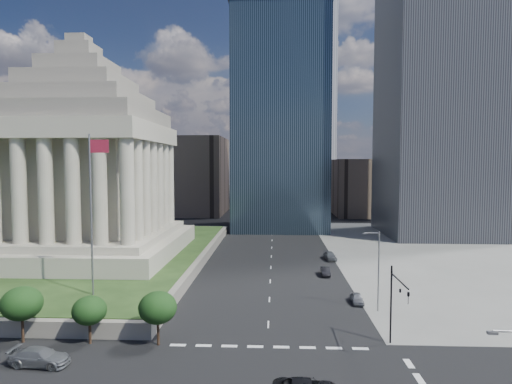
# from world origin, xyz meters

# --- Properties ---
(ground) EXTENTS (500.00, 500.00, 0.00)m
(ground) POSITION_xyz_m (0.00, 100.00, 0.00)
(ground) COLOR black
(ground) RESTS_ON ground
(sidewalk_ne) EXTENTS (68.00, 90.00, 0.03)m
(sidewalk_ne) POSITION_xyz_m (46.00, 60.00, 0.01)
(sidewalk_ne) COLOR slate
(sidewalk_ne) RESTS_ON ground
(plaza_terrace) EXTENTS (66.00, 70.00, 1.80)m
(plaza_terrace) POSITION_xyz_m (-45.00, 50.00, 0.90)
(plaza_terrace) COLOR #6B675B
(plaza_terrace) RESTS_ON ground
(plaza_lawn) EXTENTS (64.00, 68.00, 0.10)m
(plaza_lawn) POSITION_xyz_m (-45.00, 50.00, 1.85)
(plaza_lawn) COLOR #1E3315
(plaza_lawn) RESTS_ON plaza_terrace
(war_memorial) EXTENTS (34.00, 34.00, 39.00)m
(war_memorial) POSITION_xyz_m (-34.00, 48.00, 21.40)
(war_memorial) COLOR #9C9583
(war_memorial) RESTS_ON plaza_lawn
(flagpole) EXTENTS (2.52, 0.24, 20.00)m
(flagpole) POSITION_xyz_m (-21.83, 24.00, 13.11)
(flagpole) COLOR slate
(flagpole) RESTS_ON plaza_lawn
(midrise_glass) EXTENTS (26.00, 26.00, 60.00)m
(midrise_glass) POSITION_xyz_m (2.00, 95.00, 30.00)
(midrise_glass) COLOR black
(midrise_glass) RESTS_ON ground
(skyscraper_tall) EXTENTS (40.00, 40.00, 190.00)m
(skyscraper_tall) POSITION_xyz_m (8.00, 185.00, 95.00)
(skyscraper_tall) COLOR gray
(skyscraper_tall) RESTS_ON ground
(highrise_ne) EXTENTS (26.00, 28.00, 100.00)m
(highrise_ne) POSITION_xyz_m (42.00, 85.00, 50.00)
(highrise_ne) COLOR black
(highrise_ne) RESTS_ON ground
(building_filler_ne) EXTENTS (20.00, 30.00, 20.00)m
(building_filler_ne) POSITION_xyz_m (32.00, 130.00, 10.00)
(building_filler_ne) COLOR brown
(building_filler_ne) RESTS_ON ground
(building_filler_nw) EXTENTS (24.00, 30.00, 28.00)m
(building_filler_nw) POSITION_xyz_m (-30.00, 130.00, 14.00)
(building_filler_nw) COLOR brown
(building_filler_nw) RESTS_ON ground
(traffic_signal_ne) EXTENTS (0.30, 5.74, 8.00)m
(traffic_signal_ne) POSITION_xyz_m (12.50, 13.70, 5.25)
(traffic_signal_ne) COLOR black
(traffic_signal_ne) RESTS_ON ground
(street_lamp_north) EXTENTS (2.13, 0.22, 10.00)m
(street_lamp_north) POSITION_xyz_m (13.33, 25.00, 5.66)
(street_lamp_north) COLOR slate
(street_lamp_north) RESTS_ON ground
(suv_grey) EXTENTS (2.55, 5.56, 1.57)m
(suv_grey) POSITION_xyz_m (-20.48, 9.14, 0.79)
(suv_grey) COLOR #5B5E63
(suv_grey) RESTS_ON ground
(parked_sedan_near) EXTENTS (1.55, 3.74, 1.27)m
(parked_sedan_near) POSITION_xyz_m (11.50, 28.05, 0.63)
(parked_sedan_near) COLOR gray
(parked_sedan_near) RESTS_ON ground
(parked_sedan_mid) EXTENTS (1.47, 4.00, 1.31)m
(parked_sedan_mid) POSITION_xyz_m (9.00, 41.96, 0.65)
(parked_sedan_mid) COLOR black
(parked_sedan_mid) RESTS_ON ground
(parked_sedan_far) EXTENTS (4.83, 2.37, 1.59)m
(parked_sedan_far) POSITION_xyz_m (11.22, 53.52, 0.79)
(parked_sedan_far) COLOR #585C60
(parked_sedan_far) RESTS_ON ground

